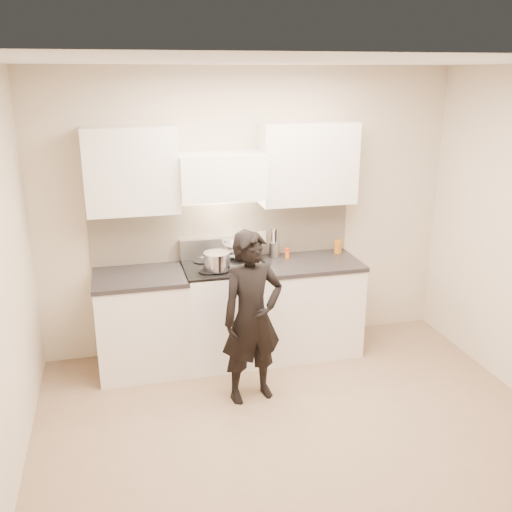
# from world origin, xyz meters

# --- Properties ---
(ground_plane) EXTENTS (4.00, 4.00, 0.00)m
(ground_plane) POSITION_xyz_m (0.00, 0.00, 0.00)
(ground_plane) COLOR #8A6E53
(room_shell) EXTENTS (4.04, 3.54, 2.70)m
(room_shell) POSITION_xyz_m (-0.06, 0.37, 1.60)
(room_shell) COLOR #C5B497
(room_shell) RESTS_ON ground
(stove) EXTENTS (0.76, 0.65, 0.96)m
(stove) POSITION_xyz_m (-0.30, 1.42, 0.47)
(stove) COLOR white
(stove) RESTS_ON ground
(counter_right) EXTENTS (0.92, 0.67, 0.92)m
(counter_right) POSITION_xyz_m (0.53, 1.43, 0.46)
(counter_right) COLOR silver
(counter_right) RESTS_ON ground
(counter_left) EXTENTS (0.82, 0.67, 0.92)m
(counter_left) POSITION_xyz_m (-1.08, 1.43, 0.46)
(counter_left) COLOR silver
(counter_left) RESTS_ON ground
(wok) EXTENTS (0.41, 0.48, 0.33)m
(wok) POSITION_xyz_m (-0.10, 1.54, 1.07)
(wok) COLOR silver
(wok) RESTS_ON stove
(stock_pot) EXTENTS (0.32, 0.30, 0.16)m
(stock_pot) POSITION_xyz_m (-0.40, 1.29, 1.04)
(stock_pot) COLOR silver
(stock_pot) RESTS_ON stove
(utensil_crock) EXTENTS (0.10, 0.10, 0.28)m
(utensil_crock) POSITION_xyz_m (0.22, 1.62, 1.01)
(utensil_crock) COLOR #ADADAE
(utensil_crock) RESTS_ON counter_right
(spice_jar) EXTENTS (0.04, 0.04, 0.10)m
(spice_jar) POSITION_xyz_m (0.34, 1.56, 0.97)
(spice_jar) COLOR #C0590E
(spice_jar) RESTS_ON counter_right
(oil_glass) EXTENTS (0.08, 0.08, 0.13)m
(oil_glass) POSITION_xyz_m (0.87, 1.59, 0.99)
(oil_glass) COLOR #A65D16
(oil_glass) RESTS_ON counter_right
(person) EXTENTS (0.59, 0.45, 1.46)m
(person) POSITION_xyz_m (-0.23, 0.69, 0.73)
(person) COLOR black
(person) RESTS_ON ground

